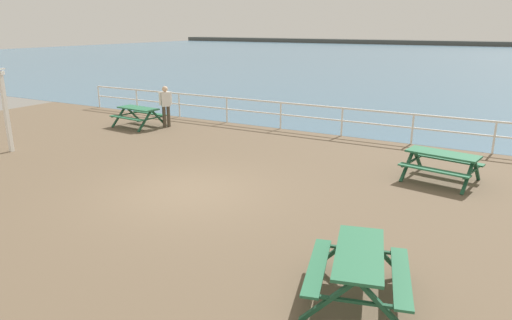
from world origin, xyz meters
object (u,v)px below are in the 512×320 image
(picnic_table_near_left, at_px, (138,112))
(visitor, at_px, (166,104))
(picnic_table_mid_centre, at_px, (359,263))
(picnic_table_far_left, at_px, (442,160))

(picnic_table_near_left, height_order, visitor, visitor)
(picnic_table_mid_centre, bearing_deg, picnic_table_far_left, -17.12)
(picnic_table_near_left, bearing_deg, picnic_table_far_left, -0.18)
(picnic_table_near_left, xyz_separation_m, visitor, (1.05, 0.49, 0.36))
(picnic_table_mid_centre, height_order, picnic_table_far_left, same)
(picnic_table_near_left, height_order, picnic_table_far_left, same)
(picnic_table_mid_centre, bearing_deg, picnic_table_near_left, 41.42)
(picnic_table_near_left, relative_size, visitor, 1.17)
(picnic_table_near_left, bearing_deg, picnic_table_mid_centre, -27.77)
(picnic_table_near_left, xyz_separation_m, picnic_table_far_left, (11.87, -1.24, 0.00))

